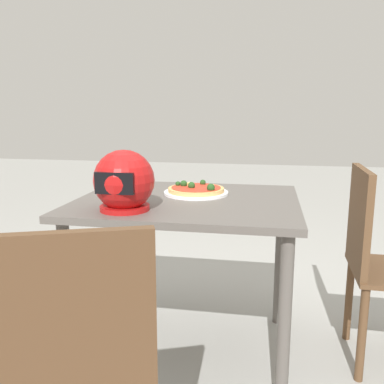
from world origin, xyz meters
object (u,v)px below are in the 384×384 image
at_px(pizza, 196,189).
at_px(chair_side, 379,257).
at_px(dining_table, 188,220).
at_px(chair_far, 77,373).
at_px(motorcycle_helmet, 124,182).

bearing_deg(pizza, chair_side, 177.12).
relative_size(dining_table, chair_far, 1.09).
bearing_deg(motorcycle_helmet, dining_table, -128.83).
bearing_deg(motorcycle_helmet, chair_far, 99.00).
distance_m(pizza, chair_side, 0.88).
distance_m(chair_side, chair_far, 1.39).
xyz_separation_m(pizza, motorcycle_helmet, (0.23, 0.37, 0.09)).
xyz_separation_m(pizza, chair_far, (0.12, 1.06, -0.27)).
xyz_separation_m(dining_table, chair_far, (0.10, 0.95, -0.14)).
bearing_deg(pizza, chair_far, 83.65).
relative_size(dining_table, motorcycle_helmet, 4.06).
relative_size(motorcycle_helmet, chair_side, 0.27).
xyz_separation_m(dining_table, pizza, (-0.02, -0.11, 0.13)).
bearing_deg(dining_table, motorcycle_helmet, 51.17).
relative_size(dining_table, chair_side, 1.09).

